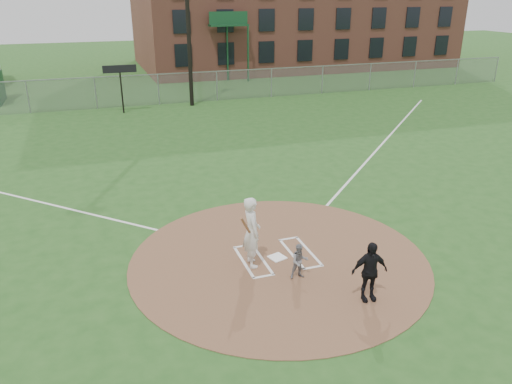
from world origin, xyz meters
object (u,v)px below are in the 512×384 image
object	(u,v)px
catcher	(300,261)
batter_at_plate	(252,232)
home_plate	(277,257)
umpire	(369,271)

from	to	relation	value
catcher	batter_at_plate	distance (m)	1.52
catcher	batter_at_plate	size ratio (longest dim) A/B	0.49
home_plate	umpire	size ratio (longest dim) A/B	0.27
umpire	batter_at_plate	bearing A→B (deg)	137.42
catcher	batter_at_plate	xyz separation A→B (m)	(-0.97, 1.05, 0.52)
home_plate	catcher	world-z (taller)	catcher
batter_at_plate	catcher	bearing A→B (deg)	-47.32
umpire	batter_at_plate	world-z (taller)	batter_at_plate
catcher	batter_at_plate	world-z (taller)	batter_at_plate
home_plate	umpire	xyz separation A→B (m)	(1.36, -2.61, 0.76)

